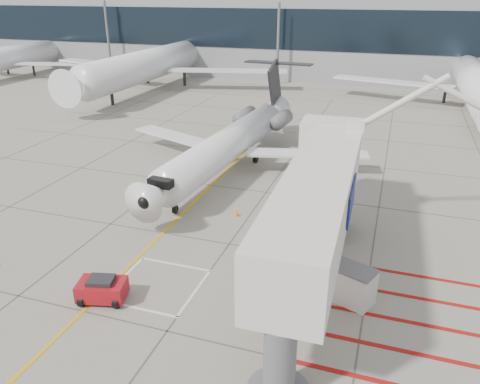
% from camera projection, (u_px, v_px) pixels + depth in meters
% --- Properties ---
extents(ground_plane, '(260.00, 260.00, 0.00)m').
position_uv_depth(ground_plane, '(203.00, 281.00, 23.81)').
color(ground_plane, gray).
rests_on(ground_plane, ground).
extents(regional_jet, '(24.18, 29.52, 7.32)m').
position_uv_depth(regional_jet, '(217.00, 134.00, 35.16)').
color(regional_jet, silver).
rests_on(regional_jet, ground_plane).
extents(jet_bridge, '(10.06, 20.41, 8.07)m').
position_uv_depth(jet_bridge, '(314.00, 217.00, 21.56)').
color(jet_bridge, silver).
rests_on(jet_bridge, ground_plane).
extents(pushback_tug, '(2.48, 1.88, 1.29)m').
position_uv_depth(pushback_tug, '(102.00, 289.00, 22.14)').
color(pushback_tug, '#A50F19').
rests_on(pushback_tug, ground_plane).
extents(baggage_cart, '(2.01, 1.60, 1.10)m').
position_uv_depth(baggage_cart, '(296.00, 247.00, 25.93)').
color(baggage_cart, '#5C5C61').
rests_on(baggage_cart, ground_plane).
extents(ground_power_unit, '(2.60, 2.07, 1.79)m').
position_uv_depth(ground_power_unit, '(349.00, 284.00, 22.05)').
color(ground_power_unit, silver).
rests_on(ground_power_unit, ground_plane).
extents(cone_nose, '(0.33, 0.33, 0.46)m').
position_uv_depth(cone_nose, '(236.00, 213.00, 30.61)').
color(cone_nose, orange).
rests_on(cone_nose, ground_plane).
extents(cone_side, '(0.39, 0.39, 0.55)m').
position_uv_depth(cone_side, '(297.00, 219.00, 29.66)').
color(cone_side, '#EF600C').
rests_on(cone_side, ground_plane).
extents(terminal_building, '(180.00, 28.00, 14.00)m').
position_uv_depth(terminal_building, '(416.00, 32.00, 78.98)').
color(terminal_building, gray).
rests_on(terminal_building, ground_plane).
extents(terminal_glass_band, '(180.00, 0.10, 6.00)m').
position_uv_depth(terminal_glass_band, '(419.00, 33.00, 66.36)').
color(terminal_glass_band, black).
rests_on(terminal_glass_band, ground_plane).
extents(bg_aircraft_a, '(33.62, 37.36, 11.21)m').
position_uv_depth(bg_aircraft_a, '(7.00, 42.00, 77.42)').
color(bg_aircraft_a, silver).
rests_on(bg_aircraft_a, ground_plane).
extents(bg_aircraft_b, '(38.78, 43.09, 12.93)m').
position_uv_depth(bg_aircraft_b, '(157.00, 43.00, 68.96)').
color(bg_aircraft_b, silver).
rests_on(bg_aircraft_b, ground_plane).
extents(bg_aircraft_c, '(34.82, 38.69, 11.61)m').
position_uv_depth(bg_aircraft_c, '(478.00, 60.00, 56.53)').
color(bg_aircraft_c, silver).
rests_on(bg_aircraft_c, ground_plane).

